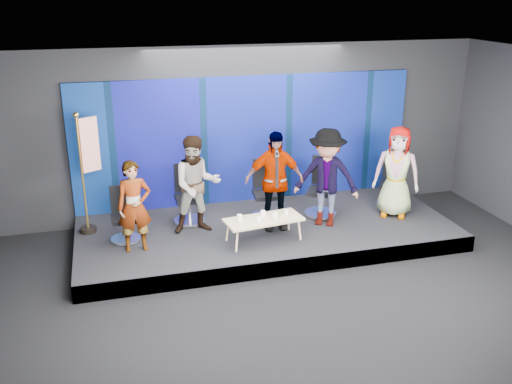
{
  "coord_description": "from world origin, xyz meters",
  "views": [
    {
      "loc": [
        -2.81,
        -7.03,
        4.56
      ],
      "look_at": [
        -0.23,
        2.4,
        1.03
      ],
      "focal_mm": 40.0,
      "sensor_mm": 36.0,
      "label": 1
    }
  ],
  "objects_px": {
    "panelist_a": "(134,207)",
    "panelist_d": "(327,178)",
    "panelist_b": "(197,185)",
    "mug_b": "(259,219)",
    "mug_e": "(286,212)",
    "chair_b": "(189,203)",
    "mug_c": "(263,213)",
    "flag_stand": "(88,169)",
    "chair_e": "(392,189)",
    "panelist_c": "(274,181)",
    "mug_d": "(275,215)",
    "mug_a": "(240,218)",
    "chair_a": "(125,223)",
    "chair_d": "(321,196)",
    "panelist_e": "(397,172)",
    "coffee_table": "(264,220)",
    "chair_c": "(266,199)"
  },
  "relations": [
    {
      "from": "chair_a",
      "to": "panelist_d",
      "type": "bearing_deg",
      "value": -7.61
    },
    {
      "from": "chair_a",
      "to": "mug_d",
      "type": "distance_m",
      "value": 2.67
    },
    {
      "from": "chair_a",
      "to": "panelist_a",
      "type": "relative_size",
      "value": 0.62
    },
    {
      "from": "coffee_table",
      "to": "panelist_d",
      "type": "bearing_deg",
      "value": 17.18
    },
    {
      "from": "panelist_b",
      "to": "mug_e",
      "type": "height_order",
      "value": "panelist_b"
    },
    {
      "from": "mug_d",
      "to": "chair_e",
      "type": "bearing_deg",
      "value": 19.19
    },
    {
      "from": "chair_a",
      "to": "mug_d",
      "type": "bearing_deg",
      "value": -18.74
    },
    {
      "from": "panelist_a",
      "to": "chair_b",
      "type": "xyz_separation_m",
      "value": [
        1.06,
        1.0,
        -0.42
      ]
    },
    {
      "from": "panelist_a",
      "to": "panelist_c",
      "type": "xyz_separation_m",
      "value": [
        2.54,
        0.3,
        0.14
      ]
    },
    {
      "from": "chair_d",
      "to": "panelist_c",
      "type": "bearing_deg",
      "value": -130.29
    },
    {
      "from": "panelist_a",
      "to": "mug_c",
      "type": "relative_size",
      "value": 15.16
    },
    {
      "from": "chair_c",
      "to": "mug_d",
      "type": "relative_size",
      "value": 11.29
    },
    {
      "from": "chair_c",
      "to": "mug_e",
      "type": "bearing_deg",
      "value": -78.18
    },
    {
      "from": "chair_e",
      "to": "coffee_table",
      "type": "distance_m",
      "value": 3.16
    },
    {
      "from": "chair_d",
      "to": "panelist_d",
      "type": "height_order",
      "value": "panelist_d"
    },
    {
      "from": "chair_c",
      "to": "flag_stand",
      "type": "bearing_deg",
      "value": -178.08
    },
    {
      "from": "mug_c",
      "to": "mug_d",
      "type": "bearing_deg",
      "value": -35.34
    },
    {
      "from": "panelist_d",
      "to": "mug_c",
      "type": "bearing_deg",
      "value": -136.63
    },
    {
      "from": "chair_b",
      "to": "mug_d",
      "type": "relative_size",
      "value": 11.02
    },
    {
      "from": "mug_a",
      "to": "mug_c",
      "type": "distance_m",
      "value": 0.45
    },
    {
      "from": "panelist_e",
      "to": "flag_stand",
      "type": "height_order",
      "value": "flag_stand"
    },
    {
      "from": "panelist_d",
      "to": "mug_c",
      "type": "height_order",
      "value": "panelist_d"
    },
    {
      "from": "chair_a",
      "to": "flag_stand",
      "type": "distance_m",
      "value": 1.17
    },
    {
      "from": "panelist_d",
      "to": "panelist_e",
      "type": "xyz_separation_m",
      "value": [
        1.48,
        0.08,
        -0.04
      ]
    },
    {
      "from": "flag_stand",
      "to": "panelist_a",
      "type": "bearing_deg",
      "value": -86.43
    },
    {
      "from": "panelist_e",
      "to": "mug_e",
      "type": "relative_size",
      "value": 20.61
    },
    {
      "from": "chair_d",
      "to": "mug_c",
      "type": "height_order",
      "value": "chair_d"
    },
    {
      "from": "chair_e",
      "to": "mug_c",
      "type": "bearing_deg",
      "value": -131.43
    },
    {
      "from": "mug_e",
      "to": "chair_b",
      "type": "bearing_deg",
      "value": 144.56
    },
    {
      "from": "mug_b",
      "to": "mug_c",
      "type": "bearing_deg",
      "value": 57.24
    },
    {
      "from": "mug_e",
      "to": "panelist_b",
      "type": "bearing_deg",
      "value": 157.3
    },
    {
      "from": "flag_stand",
      "to": "chair_d",
      "type": "bearing_deg",
      "value": -35.69
    },
    {
      "from": "panelist_c",
      "to": "mug_a",
      "type": "xyz_separation_m",
      "value": [
        -0.77,
        -0.49,
        -0.45
      ]
    },
    {
      "from": "chair_c",
      "to": "mug_a",
      "type": "distance_m",
      "value": 1.27
    },
    {
      "from": "chair_b",
      "to": "panelist_b",
      "type": "bearing_deg",
      "value": -80.11
    },
    {
      "from": "chair_e",
      "to": "panelist_c",
      "type": "bearing_deg",
      "value": -137.94
    },
    {
      "from": "panelist_a",
      "to": "panelist_d",
      "type": "bearing_deg",
      "value": -0.21
    },
    {
      "from": "chair_a",
      "to": "chair_d",
      "type": "bearing_deg",
      "value": -0.06
    },
    {
      "from": "panelist_b",
      "to": "mug_d",
      "type": "bearing_deg",
      "value": -30.54
    },
    {
      "from": "mug_e",
      "to": "mug_d",
      "type": "bearing_deg",
      "value": -154.29
    },
    {
      "from": "chair_d",
      "to": "mug_b",
      "type": "relative_size",
      "value": 12.23
    },
    {
      "from": "panelist_c",
      "to": "mug_a",
      "type": "height_order",
      "value": "panelist_c"
    },
    {
      "from": "panelist_d",
      "to": "panelist_e",
      "type": "relative_size",
      "value": 1.04
    },
    {
      "from": "panelist_b",
      "to": "mug_b",
      "type": "xyz_separation_m",
      "value": [
        0.93,
        -0.83,
        -0.44
      ]
    },
    {
      "from": "chair_e",
      "to": "mug_b",
      "type": "height_order",
      "value": "chair_e"
    },
    {
      "from": "coffee_table",
      "to": "mug_e",
      "type": "bearing_deg",
      "value": 12.17
    },
    {
      "from": "panelist_a",
      "to": "mug_b",
      "type": "xyz_separation_m",
      "value": [
        2.07,
        -0.33,
        -0.32
      ]
    },
    {
      "from": "mug_a",
      "to": "mug_e",
      "type": "distance_m",
      "value": 0.88
    },
    {
      "from": "mug_b",
      "to": "mug_e",
      "type": "relative_size",
      "value": 1.08
    },
    {
      "from": "chair_b",
      "to": "panelist_b",
      "type": "distance_m",
      "value": 0.74
    }
  ]
}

